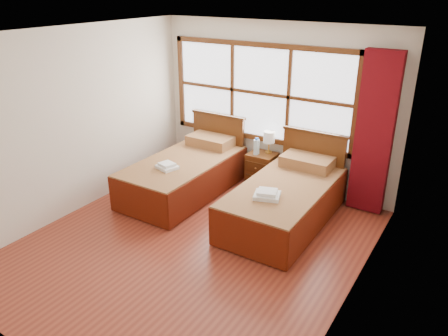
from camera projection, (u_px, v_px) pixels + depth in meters
The scene contains 15 objects.
floor at pixel (193, 244), 5.62m from camera, with size 4.50×4.50×0.00m, color brown.
ceiling at pixel (186, 34), 4.61m from camera, with size 4.50×4.50×0.00m, color white.
wall_back at pixel (275, 107), 6.87m from camera, with size 4.00×4.00×0.00m, color silver.
wall_left at pixel (75, 123), 6.10m from camera, with size 4.50×4.50×0.00m, color silver.
wall_right at pixel (360, 189), 4.14m from camera, with size 4.50×4.50×0.00m, color silver.
window at pixel (260, 93), 6.88m from camera, with size 3.16×0.06×1.56m.
curtain at pixel (374, 134), 6.03m from camera, with size 0.50×0.16×2.30m, color maroon.
bed_left at pixel (186, 173), 6.91m from camera, with size 1.10×2.13×1.07m.
bed_right at pixel (286, 199), 6.07m from camera, with size 1.09×2.11×1.06m.
nightstand at pixel (262, 170), 7.09m from camera, with size 0.43×0.43×0.58m.
towels_left at pixel (167, 166), 6.44m from camera, with size 0.34×0.32×0.09m.
towels_right at pixel (267, 194), 5.58m from camera, with size 0.40×0.37×0.10m.
lamp at pixel (269, 138), 6.94m from camera, with size 0.18×0.18×0.35m.
bottle_near at pixel (256, 147), 6.90m from camera, with size 0.07×0.07×0.28m.
bottle_far at pixel (257, 147), 6.94m from camera, with size 0.07×0.07×0.27m.
Camera 1 is at (2.89, -3.85, 3.10)m, focal length 35.00 mm.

